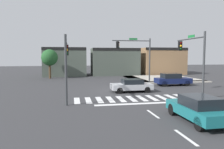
{
  "coord_description": "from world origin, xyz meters",
  "views": [
    {
      "loc": [
        -4.99,
        -22.21,
        3.66
      ],
      "look_at": [
        -0.9,
        -0.19,
        1.73
      ],
      "focal_mm": 34.74,
      "sensor_mm": 36.0,
      "label": 1
    }
  ],
  "objects": [
    {
      "name": "car_teal",
      "position": [
        1.84,
        -11.48,
        0.75
      ],
      "size": [
        1.74,
        4.28,
        1.47
      ],
      "rotation": [
        0.0,
        0.0,
        1.57
      ],
      "color": "#196B70",
      "rests_on": "ground_plane"
    },
    {
      "name": "curb_corner_northeast",
      "position": [
        8.49,
        9.42,
        0.07
      ],
      "size": [
        10.0,
        10.6,
        0.15
      ],
      "color": "#B2AA9E",
      "rests_on": "ground_plane"
    },
    {
      "name": "roadside_tree",
      "position": [
        -8.5,
        14.0,
        3.36
      ],
      "size": [
        2.64,
        2.64,
        4.72
      ],
      "color": "#4C3823",
      "rests_on": "ground_plane"
    },
    {
      "name": "lane_markings",
      "position": [
        1.16,
        -11.43,
        0.0
      ],
      "size": [
        6.8,
        18.75,
        0.01
      ],
      "color": "white",
      "rests_on": "ground_plane"
    },
    {
      "name": "crosswalk_near",
      "position": [
        0.0,
        -4.5,
        0.0
      ],
      "size": [
        9.7,
        2.58,
        0.01
      ],
      "color": "silver",
      "rests_on": "ground_plane"
    },
    {
      "name": "traffic_signal_southwest",
      "position": [
        -5.42,
        -4.39,
        3.57
      ],
      "size": [
        0.32,
        4.29,
        5.22
      ],
      "rotation": [
        0.0,
        0.0,
        1.57
      ],
      "color": "#383A3D",
      "rests_on": "ground_plane"
    },
    {
      "name": "car_navy",
      "position": [
        7.19,
        2.52,
        0.77
      ],
      "size": [
        4.3,
        1.78,
        1.52
      ],
      "color": "#141E4C",
      "rests_on": "ground_plane"
    },
    {
      "name": "traffic_signal_southeast",
      "position": [
        5.9,
        -3.96,
        3.92
      ],
      "size": [
        0.32,
        4.72,
        5.7
      ],
      "rotation": [
        0.0,
        0.0,
        1.57
      ],
      "color": "#383A3D",
      "rests_on": "ground_plane"
    },
    {
      "name": "traffic_signal_northeast",
      "position": [
        3.35,
        5.34,
        4.19
      ],
      "size": [
        5.18,
        0.32,
        5.98
      ],
      "rotation": [
        0.0,
        0.0,
        3.14
      ],
      "color": "#383A3D",
      "rests_on": "ground_plane"
    },
    {
      "name": "bike_detector_marking",
      "position": [
        1.94,
        -9.48,
        0.0
      ],
      "size": [
        1.07,
        1.07,
        0.01
      ],
      "color": "yellow",
      "rests_on": "ground_plane"
    },
    {
      "name": "ground_plane",
      "position": [
        0.0,
        0.0,
        0.0
      ],
      "size": [
        120.0,
        120.0,
        0.0
      ],
      "primitive_type": "plane",
      "color": "#353538"
    },
    {
      "name": "storefront_row",
      "position": [
        4.41,
        18.87,
        2.6
      ],
      "size": [
        26.88,
        6.83,
        5.22
      ],
      "color": "#4C564C",
      "rests_on": "ground_plane"
    },
    {
      "name": "car_silver",
      "position": [
        0.96,
        -1.07,
        0.67
      ],
      "size": [
        4.11,
        1.9,
        1.3
      ],
      "rotation": [
        0.0,
        0.0,
        3.14
      ],
      "color": "#B7BABF",
      "rests_on": "ground_plane"
    }
  ]
}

